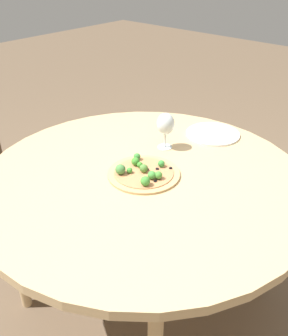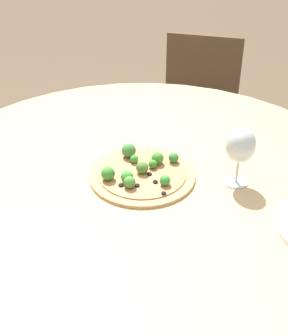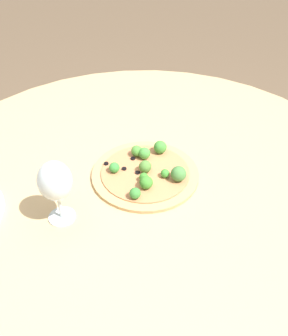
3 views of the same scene
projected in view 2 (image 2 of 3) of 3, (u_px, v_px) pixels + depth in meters
The scene contains 4 objects.
dining_table at pixel (142, 192), 1.39m from camera, with size 1.39×1.39×0.77m.
chair at pixel (197, 116), 2.40m from camera, with size 0.47×0.47×0.83m.
pizza at pixel (142, 172), 1.35m from camera, with size 0.31×0.31×0.06m.
wine_glass at pixel (240, 146), 1.27m from camera, with size 0.08×0.08×0.18m.
Camera 2 is at (0.49, -1.01, 1.53)m, focal length 50.00 mm.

